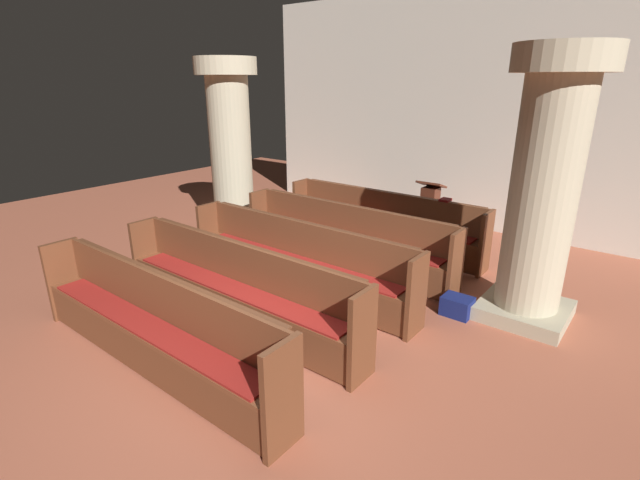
% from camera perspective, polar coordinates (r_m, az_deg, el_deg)
% --- Properties ---
extents(ground_plane, '(19.20, 19.20, 0.00)m').
position_cam_1_polar(ground_plane, '(5.14, -7.47, -14.58)').
color(ground_plane, '#AD5B42').
extents(back_wall, '(10.00, 0.16, 4.50)m').
position_cam_1_polar(back_wall, '(9.55, 19.64, 14.67)').
color(back_wall, silver).
rests_on(back_wall, ground).
extents(pew_row_0, '(3.73, 0.46, 0.99)m').
position_cam_1_polar(pew_row_0, '(8.12, 7.69, 2.51)').
color(pew_row_0, brown).
rests_on(pew_row_0, ground).
extents(pew_row_1, '(3.73, 0.46, 0.99)m').
position_cam_1_polar(pew_row_1, '(7.20, 3.05, 0.46)').
color(pew_row_1, brown).
rests_on(pew_row_1, ground).
extents(pew_row_2, '(3.73, 0.47, 0.99)m').
position_cam_1_polar(pew_row_2, '(6.36, -2.87, -2.16)').
color(pew_row_2, brown).
rests_on(pew_row_2, ground).
extents(pew_row_3, '(3.73, 0.46, 0.99)m').
position_cam_1_polar(pew_row_3, '(5.62, -10.49, -5.48)').
color(pew_row_3, brown).
rests_on(pew_row_3, ground).
extents(pew_row_4, '(3.73, 0.46, 0.99)m').
position_cam_1_polar(pew_row_4, '(5.04, -20.26, -9.53)').
color(pew_row_4, brown).
rests_on(pew_row_4, ground).
extents(pillar_aisle_side, '(1.09, 1.09, 3.22)m').
position_cam_1_polar(pillar_aisle_side, '(5.92, 26.10, 5.93)').
color(pillar_aisle_side, tan).
rests_on(pillar_aisle_side, ground).
extents(pillar_far_side, '(1.09, 1.09, 3.22)m').
position_cam_1_polar(pillar_far_side, '(8.79, -11.06, 11.35)').
color(pillar_far_side, tan).
rests_on(pillar_far_side, ground).
extents(lectern, '(0.48, 0.45, 1.08)m').
position_cam_1_polar(lectern, '(8.94, 13.39, 3.25)').
color(lectern, '#411E13').
rests_on(lectern, ground).
extents(hymn_book, '(0.15, 0.19, 0.04)m').
position_cam_1_polar(hymn_book, '(7.70, 15.31, 4.84)').
color(hymn_book, maroon).
rests_on(hymn_book, pew_row_0).
extents(kneeler_box_navy, '(0.37, 0.28, 0.25)m').
position_cam_1_polar(kneeler_box_navy, '(6.16, 16.66, -7.87)').
color(kneeler_box_navy, navy).
rests_on(kneeler_box_navy, ground).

